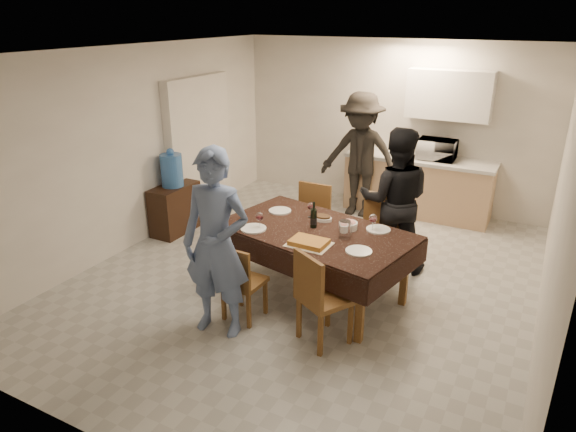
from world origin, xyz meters
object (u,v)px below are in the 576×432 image
at_px(person_near, 216,244).
at_px(console, 175,209).
at_px(microwave, 437,149).
at_px(person_kitchen, 360,156).
at_px(savoury_tart, 309,242).
at_px(person_far, 395,200).
at_px(dining_table, 316,233).
at_px(water_jug, 172,170).
at_px(water_pitcher, 345,229).
at_px(wine_bottle, 314,215).

bearing_deg(person_near, console, 130.00).
height_order(console, microwave, microwave).
height_order(console, person_kitchen, person_kitchen).
xyz_separation_m(savoury_tart, person_near, (-0.65, -0.67, 0.11)).
bearing_deg(microwave, person_near, 74.22).
bearing_deg(person_near, savoury_tart, 37.35).
xyz_separation_m(microwave, person_far, (-0.05, -1.96, -0.18)).
relative_size(dining_table, console, 2.98).
bearing_deg(person_far, water_jug, -9.73).
height_order(water_pitcher, savoury_tart, water_pitcher).
bearing_deg(water_jug, person_far, 6.64).
height_order(water_jug, microwave, microwave).
xyz_separation_m(console, wine_bottle, (2.47, -0.64, 0.59)).
bearing_deg(savoury_tart, person_kitchen, 100.43).
bearing_deg(wine_bottle, console, 165.42).
bearing_deg(person_kitchen, savoury_tart, -79.57).
distance_m(savoury_tart, microwave, 3.43).
height_order(console, water_pitcher, water_pitcher).
height_order(console, savoury_tart, savoury_tart).
height_order(microwave, person_far, person_far).
height_order(dining_table, water_jug, water_jug).
xyz_separation_m(dining_table, savoury_tart, (0.10, -0.38, 0.06)).
bearing_deg(person_kitchen, microwave, 23.45).
bearing_deg(microwave, water_pitcher, 85.39).
relative_size(savoury_tart, microwave, 0.79).
relative_size(console, person_far, 0.43).
distance_m(dining_table, microwave, 3.08).
bearing_deg(savoury_tart, wine_bottle, 109.23).
xyz_separation_m(console, person_kitchen, (2.08, 1.86, 0.60)).
bearing_deg(dining_table, water_jug, 176.70).
height_order(water_pitcher, person_far, person_far).
bearing_deg(dining_table, microwave, 90.84).
height_order(wine_bottle, microwave, microwave).
distance_m(water_jug, wine_bottle, 2.55).
distance_m(dining_table, water_jug, 2.62).
relative_size(savoury_tart, person_kitchen, 0.23).
bearing_deg(person_near, dining_table, 53.84).
xyz_separation_m(console, person_near, (1.97, -1.74, 0.59)).
height_order(savoury_tart, person_near, person_near).
relative_size(microwave, person_near, 0.29).
relative_size(wine_bottle, person_far, 0.17).
height_order(console, wine_bottle, wine_bottle).
xyz_separation_m(console, water_jug, (0.00, 0.00, 0.57)).
relative_size(person_far, person_kitchen, 0.93).
relative_size(water_pitcher, person_kitchen, 0.10).
bearing_deg(water_pitcher, wine_bottle, 165.96).
bearing_deg(person_far, person_kitchen, -73.04).
height_order(savoury_tart, microwave, microwave).
bearing_deg(person_near, person_far, 53.84).
xyz_separation_m(console, person_far, (3.07, 0.36, 0.53)).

